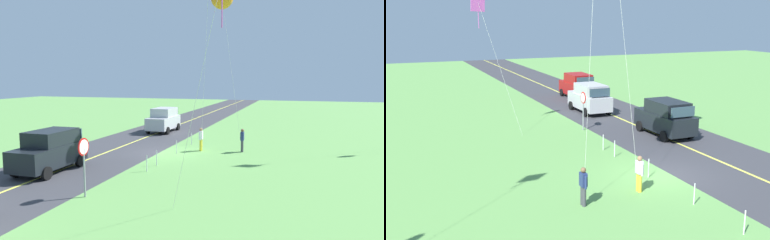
% 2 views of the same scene
% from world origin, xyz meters
% --- Properties ---
extents(ground_plane, '(120.00, 120.00, 0.10)m').
position_xyz_m(ground_plane, '(0.00, 0.00, -0.05)').
color(ground_plane, '#60994C').
extents(asphalt_road, '(120.00, 7.00, 0.00)m').
position_xyz_m(asphalt_road, '(0.00, -4.00, 0.00)').
color(asphalt_road, '#38383D').
rests_on(asphalt_road, ground).
extents(road_centre_stripe, '(120.00, 0.16, 0.00)m').
position_xyz_m(road_centre_stripe, '(0.00, -4.00, 0.01)').
color(road_centre_stripe, '#E5E04C').
rests_on(road_centre_stripe, asphalt_road).
extents(car_suv_foreground, '(4.40, 2.12, 2.24)m').
position_xyz_m(car_suv_foreground, '(6.32, -4.36, 1.15)').
color(car_suv_foreground, black).
rests_on(car_suv_foreground, ground).
extents(car_parked_west_near, '(4.40, 2.12, 2.24)m').
position_xyz_m(car_parked_west_near, '(-9.01, -3.74, 1.15)').
color(car_parked_west_near, '#B7B7BC').
rests_on(car_parked_west_near, ground).
extents(stop_sign, '(0.76, 0.08, 2.56)m').
position_xyz_m(stop_sign, '(9.51, -0.10, 1.80)').
color(stop_sign, gray).
rests_on(stop_sign, ground).
extents(person_adult_near, '(0.58, 0.22, 1.60)m').
position_xyz_m(person_adult_near, '(-1.38, 2.03, 0.86)').
color(person_adult_near, yellow).
rests_on(person_adult_near, ground).
extents(person_adult_companion, '(0.58, 0.22, 1.60)m').
position_xyz_m(person_adult_companion, '(-1.82, 4.84, 0.86)').
color(person_adult_companion, '#3F3F47').
rests_on(person_adult_companion, ground).
extents(fence_post_0, '(0.05, 0.05, 0.90)m').
position_xyz_m(fence_post_0, '(-6.29, 0.70, 0.45)').
color(fence_post_0, silver).
rests_on(fence_post_0, ground).
extents(fence_post_1, '(0.05, 0.05, 0.90)m').
position_xyz_m(fence_post_1, '(-3.47, 0.70, 0.45)').
color(fence_post_1, silver).
rests_on(fence_post_1, ground).
extents(fence_post_2, '(0.05, 0.05, 0.90)m').
position_xyz_m(fence_post_2, '(0.01, 0.70, 0.45)').
color(fence_post_2, silver).
rests_on(fence_post_2, ground).
extents(fence_post_3, '(0.05, 0.05, 0.90)m').
position_xyz_m(fence_post_3, '(3.46, 0.70, 0.45)').
color(fence_post_3, silver).
rests_on(fence_post_3, ground).
extents(fence_post_4, '(0.05, 0.05, 0.90)m').
position_xyz_m(fence_post_4, '(4.85, 0.70, 0.45)').
color(fence_post_4, silver).
rests_on(fence_post_4, ground).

